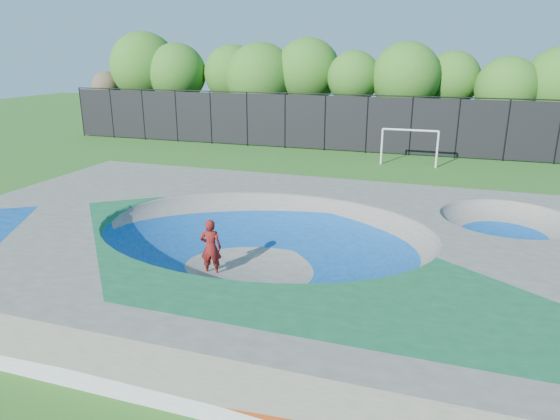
{
  "coord_description": "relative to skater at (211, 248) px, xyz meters",
  "views": [
    {
      "loc": [
        5.22,
        -14.09,
        6.8
      ],
      "look_at": [
        -0.43,
        3.0,
        1.1
      ],
      "focal_mm": 32.0,
      "sensor_mm": 36.0,
      "label": 1
    }
  ],
  "objects": [
    {
      "name": "soccer_goal",
      "position": [
        4.65,
        18.48,
        0.67
      ],
      "size": [
        3.48,
        0.12,
        2.3
      ],
      "color": "silver",
      "rests_on": "ground"
    },
    {
      "name": "skate_deck",
      "position": [
        1.45,
        0.9,
        -0.18
      ],
      "size": [
        22.0,
        14.0,
        1.5
      ],
      "primitive_type": "cube",
      "color": "gray",
      "rests_on": "ground"
    },
    {
      "name": "fence",
      "position": [
        1.45,
        21.9,
        1.17
      ],
      "size": [
        48.09,
        0.09,
        4.04
      ],
      "color": "black",
      "rests_on": "ground"
    },
    {
      "name": "skater",
      "position": [
        0.0,
        0.0,
        0.0
      ],
      "size": [
        0.76,
        0.58,
        1.86
      ],
      "primitive_type": "imported",
      "rotation": [
        0.0,
        0.0,
        3.37
      ],
      "color": "red",
      "rests_on": "ground"
    },
    {
      "name": "ground",
      "position": [
        1.45,
        0.9,
        -0.93
      ],
      "size": [
        120.0,
        120.0,
        0.0
      ],
      "primitive_type": "plane",
      "color": "#255B19",
      "rests_on": "ground"
    },
    {
      "name": "skateboard",
      "position": [
        0.0,
        0.0,
        -0.9
      ],
      "size": [
        0.81,
        0.45,
        0.05
      ],
      "primitive_type": "cube",
      "rotation": [
        0.0,
        0.0,
        0.31
      ],
      "color": "black",
      "rests_on": "ground"
    },
    {
      "name": "treeline",
      "position": [
        1.27,
        26.81,
        4.05
      ],
      "size": [
        52.71,
        7.47,
        8.58
      ],
      "color": "#4C3326",
      "rests_on": "ground"
    }
  ]
}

